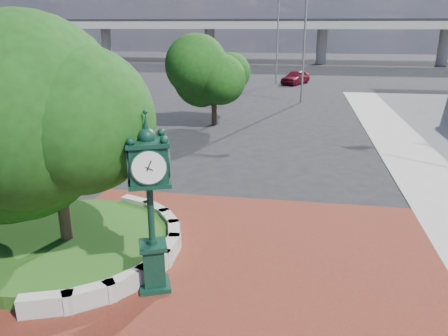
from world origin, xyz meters
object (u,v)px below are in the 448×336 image
Objects in this scene: street_lamp_near at (308,34)px; street_lamp_far at (280,34)px; post_clock at (150,198)px; parked_car at (296,77)px.

street_lamp_near reaches higher than street_lamp_far.
street_lamp_near is 1.05× the size of street_lamp_far.
street_lamp_far reaches higher than post_clock.
street_lamp_far is (0.84, 42.49, 2.99)m from post_clock.
street_lamp_near reaches higher than post_clock.
street_lamp_far reaches higher than parked_car.
street_lamp_near is at bearing -60.71° from parked_car.
parked_car is 13.64m from street_lamp_near.
parked_car is at bearing 94.32° from street_lamp_near.
post_clock is at bearing -68.89° from parked_car.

